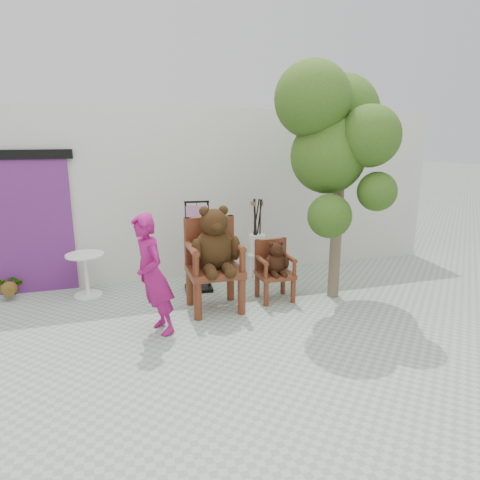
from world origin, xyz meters
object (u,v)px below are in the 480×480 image
Objects in this scene: chair_small at (275,264)px; chair_big at (214,251)px; person at (153,275)px; stool_bucket at (257,244)px; cafe_table at (86,270)px; tree at (337,131)px; display_stand at (198,257)px.

chair_big is at bearing -174.62° from chair_small.
stool_bucket is at bearing 112.87° from person.
cafe_table is 0.20× the size of tree.
person is 1.95m from cafe_table.
cafe_table is (-1.84, 1.12, -0.46)m from chair_big.
display_stand reaches higher than stool_bucket.
chair_small is 2.23m from tree.
chair_big is at bearing -133.28° from stool_bucket.
person reaches higher than stool_bucket.
chair_small is 1.30m from display_stand.
person is 1.69m from display_stand.
chair_small is 1.05m from stool_bucket.
chair_big is at bearing -79.33° from display_stand.
stool_bucket is (0.08, 1.05, 0.07)m from chair_small.
stool_bucket is (1.08, 1.14, -0.26)m from chair_big.
cafe_table is (-2.83, 1.02, -0.13)m from chair_small.
chair_big reaches higher than cafe_table.
chair_big is 1.64× the size of chair_small.
tree reaches higher than stool_bucket.
chair_big is 2.56m from tree.
tree is at bearing -18.15° from display_stand.
chair_small is at bearing -29.00° from display_stand.
stool_bucket is 2.44m from tree.
cafe_table is at bearing 148.73° from chair_big.
tree is at bearing -8.61° from chair_small.
person is at bearing -62.41° from cafe_table.
display_stand is 2.96m from tree.
chair_big reaches higher than stool_bucket.
cafe_table is 2.92m from stool_bucket.
stool_bucket reaches higher than cafe_table.
person reaches higher than chair_small.
tree is at bearing -55.17° from stool_bucket.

